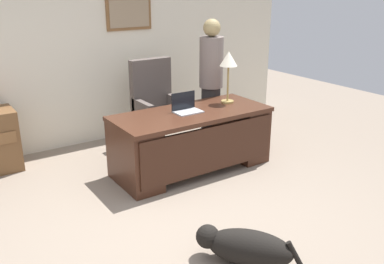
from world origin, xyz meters
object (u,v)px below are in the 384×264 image
object	(u,v)px
armchair	(157,109)
person_standing	(211,82)
desk	(193,139)
dog_lying	(245,247)
desk_lamp	(229,62)
laptop	(186,107)

from	to	relation	value
armchair	person_standing	distance (m)	0.84
armchair	desk	bearing A→B (deg)	-94.19
dog_lying	desk_lamp	xyz separation A→B (m)	(1.29, 1.89, 1.09)
person_standing	laptop	world-z (taller)	person_standing
person_standing	desk_lamp	bearing A→B (deg)	-99.88
desk	laptop	distance (m)	0.40
desk	desk_lamp	bearing A→B (deg)	10.87
person_standing	desk_lamp	world-z (taller)	person_standing
desk	laptop	world-z (taller)	laptop
dog_lying	laptop	distance (m)	2.05
desk	laptop	bearing A→B (deg)	125.87
desk	dog_lying	xyz separation A→B (m)	(-0.68, -1.77, -0.25)
person_standing	dog_lying	xyz separation A→B (m)	(-1.37, -2.36, -0.75)
desk	dog_lying	world-z (taller)	desk
laptop	desk_lamp	xyz separation A→B (m)	(0.66, 0.05, 0.46)
desk	desk_lamp	size ratio (longest dim) A/B	2.93
armchair	dog_lying	xyz separation A→B (m)	(-0.76, -2.78, -0.37)
person_standing	dog_lying	size ratio (longest dim) A/B	2.34
desk	laptop	xyz separation A→B (m)	(-0.05, 0.07, 0.39)
armchair	desk_lamp	bearing A→B (deg)	-59.15
dog_lying	armchair	bearing A→B (deg)	74.79
laptop	armchair	bearing A→B (deg)	82.38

